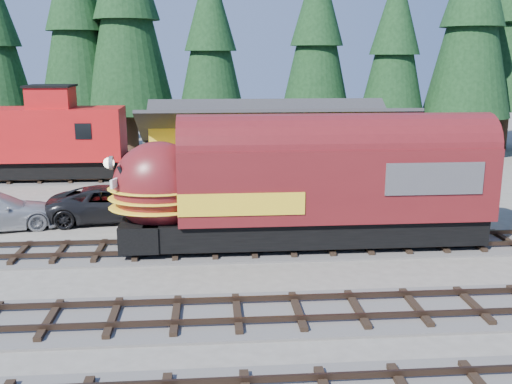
{
  "coord_description": "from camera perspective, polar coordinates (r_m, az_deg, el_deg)",
  "views": [
    {
      "loc": [
        -3.08,
        -17.51,
        7.48
      ],
      "look_at": [
        -1.37,
        4.0,
        2.37
      ],
      "focal_mm": 40.0,
      "sensor_mm": 36.0,
      "label": 1
    }
  ],
  "objects": [
    {
      "name": "ground",
      "position": [
        19.28,
        5.07,
        -9.54
      ],
      "size": [
        120.0,
        120.0,
        0.0
      ],
      "primitive_type": "plane",
      "color": "#6B665B",
      "rests_on": "ground"
    },
    {
      "name": "track_spur",
      "position": [
        36.93,
        -15.26,
        1.27
      ],
      "size": [
        32.0,
        3.2,
        0.33
      ],
      "color": "#4C4947",
      "rests_on": "ground"
    },
    {
      "name": "depot",
      "position": [
        28.53,
        1.7,
        4.22
      ],
      "size": [
        12.8,
        7.0,
        5.3
      ],
      "color": "gold",
      "rests_on": "ground"
    },
    {
      "name": "conifer_backdrop",
      "position": [
        43.34,
        8.45,
        16.5
      ],
      "size": [
        80.3,
        23.88,
        16.09
      ],
      "color": "black",
      "rests_on": "ground"
    },
    {
      "name": "locomotive",
      "position": [
        22.34,
        3.94,
        0.15
      ],
      "size": [
        14.94,
        2.97,
        4.06
      ],
      "color": "black",
      "rests_on": "ground"
    },
    {
      "name": "caboose",
      "position": [
        37.35,
        -20.98,
        5.06
      ],
      "size": [
        10.43,
        3.02,
        5.42
      ],
      "color": "black",
      "rests_on": "ground"
    },
    {
      "name": "pickup_truck_a",
      "position": [
        27.51,
        -14.13,
        -1.11
      ],
      "size": [
        6.07,
        3.25,
        1.62
      ],
      "primitive_type": "imported",
      "rotation": [
        0.0,
        0.0,
        1.67
      ],
      "color": "black",
      "rests_on": "ground"
    }
  ]
}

